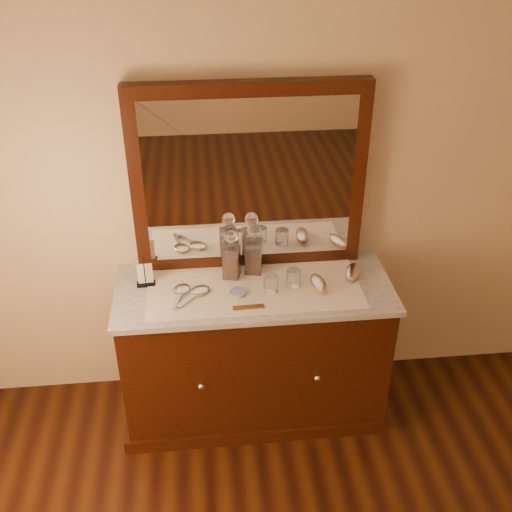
# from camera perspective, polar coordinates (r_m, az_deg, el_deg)

# --- Properties ---
(dresser_cabinet) EXTENTS (1.40, 0.55, 0.82)m
(dresser_cabinet) POSITION_cam_1_polar(r_m,az_deg,el_deg) (3.38, -0.18, -9.10)
(dresser_cabinet) COLOR black
(dresser_cabinet) RESTS_ON floor
(dresser_plinth) EXTENTS (1.46, 0.59, 0.08)m
(dresser_plinth) POSITION_cam_1_polar(r_m,az_deg,el_deg) (3.63, -0.17, -13.53)
(dresser_plinth) COLOR black
(dresser_plinth) RESTS_ON floor
(knob_left) EXTENTS (0.04, 0.04, 0.04)m
(knob_left) POSITION_cam_1_polar(r_m,az_deg,el_deg) (3.13, -5.23, -12.26)
(knob_left) COLOR silver
(knob_left) RESTS_ON dresser_cabinet
(knob_right) EXTENTS (0.04, 0.04, 0.04)m
(knob_right) POSITION_cam_1_polar(r_m,az_deg,el_deg) (3.18, 5.84, -11.47)
(knob_right) COLOR silver
(knob_right) RESTS_ON dresser_cabinet
(marble_top) EXTENTS (1.44, 0.59, 0.03)m
(marble_top) POSITION_cam_1_polar(r_m,az_deg,el_deg) (3.12, -0.19, -3.18)
(marble_top) COLOR silver
(marble_top) RESTS_ON dresser_cabinet
(mirror_frame) EXTENTS (1.20, 0.08, 1.00)m
(mirror_frame) POSITION_cam_1_polar(r_m,az_deg,el_deg) (3.08, -0.67, 7.33)
(mirror_frame) COLOR black
(mirror_frame) RESTS_ON marble_top
(mirror_glass) EXTENTS (1.06, 0.01, 0.86)m
(mirror_glass) POSITION_cam_1_polar(r_m,az_deg,el_deg) (3.05, -0.61, 7.07)
(mirror_glass) COLOR white
(mirror_glass) RESTS_ON marble_top
(lace_runner) EXTENTS (1.10, 0.45, 0.00)m
(lace_runner) POSITION_cam_1_polar(r_m,az_deg,el_deg) (3.10, -0.15, -3.14)
(lace_runner) COLOR silver
(lace_runner) RESTS_ON marble_top
(pin_dish) EXTENTS (0.10, 0.10, 0.02)m
(pin_dish) POSITION_cam_1_polar(r_m,az_deg,el_deg) (3.05, -1.72, -3.48)
(pin_dish) COLOR silver
(pin_dish) RESTS_ON lace_runner
(comb) EXTENTS (0.16, 0.03, 0.01)m
(comb) POSITION_cam_1_polar(r_m,az_deg,el_deg) (2.96, -0.72, -4.88)
(comb) COLOR brown
(comb) RESTS_ON lace_runner
(napkin_rack) EXTENTS (0.10, 0.06, 0.14)m
(napkin_rack) POSITION_cam_1_polar(r_m,az_deg,el_deg) (3.15, -10.50, -1.79)
(napkin_rack) COLOR black
(napkin_rack) RESTS_ON marble_top
(decanter_left) EXTENTS (0.10, 0.10, 0.28)m
(decanter_left) POSITION_cam_1_polar(r_m,az_deg,el_deg) (3.14, -2.34, -0.27)
(decanter_left) COLOR maroon
(decanter_left) RESTS_ON lace_runner
(decanter_right) EXTENTS (0.10, 0.10, 0.29)m
(decanter_right) POSITION_cam_1_polar(r_m,az_deg,el_deg) (3.17, -0.21, 0.23)
(decanter_right) COLOR maroon
(decanter_right) RESTS_ON lace_runner
(brush_near) EXTENTS (0.09, 0.17, 0.05)m
(brush_near) POSITION_cam_1_polar(r_m,az_deg,el_deg) (3.10, 5.96, -2.68)
(brush_near) COLOR tan
(brush_near) RESTS_ON lace_runner
(brush_far) EXTENTS (0.13, 0.18, 0.04)m
(brush_far) POSITION_cam_1_polar(r_m,az_deg,el_deg) (3.22, 9.14, -1.59)
(brush_far) COLOR tan
(brush_far) RESTS_ON lace_runner
(hand_mirror_outer) EXTENTS (0.11, 0.23, 0.02)m
(hand_mirror_outer) POSITION_cam_1_polar(r_m,az_deg,el_deg) (3.08, -7.18, -3.40)
(hand_mirror_outer) COLOR silver
(hand_mirror_outer) RESTS_ON lace_runner
(hand_mirror_inner) EXTENTS (0.19, 0.21, 0.02)m
(hand_mirror_inner) POSITION_cam_1_polar(r_m,az_deg,el_deg) (3.06, -5.57, -3.46)
(hand_mirror_inner) COLOR silver
(hand_mirror_inner) RESTS_ON lace_runner
(tumblers) EXTENTS (0.20, 0.12, 0.09)m
(tumblers) POSITION_cam_1_polar(r_m,az_deg,el_deg) (3.08, 2.52, -2.35)
(tumblers) COLOR white
(tumblers) RESTS_ON lace_runner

